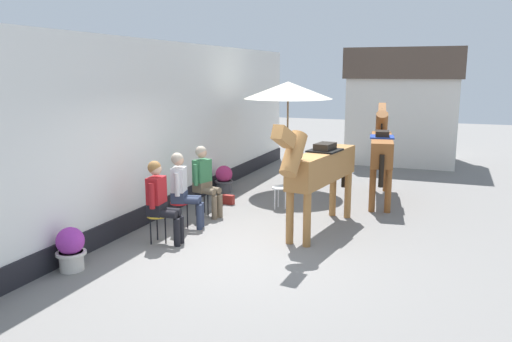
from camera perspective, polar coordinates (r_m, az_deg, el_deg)
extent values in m
plane|color=slate|center=(11.02, 5.32, -3.83)|extent=(40.00, 40.00, 0.00)
cube|color=white|center=(10.36, -10.59, 4.65)|extent=(0.30, 14.00, 3.40)
cube|color=black|center=(10.62, -10.21, -3.53)|extent=(0.34, 14.00, 0.36)
cube|color=silver|center=(16.77, 16.05, 5.41)|extent=(3.20, 2.40, 2.60)
cube|color=brown|center=(16.71, 16.37, 11.39)|extent=(3.40, 2.60, 0.90)
cylinder|color=gold|center=(8.69, -10.92, -4.90)|extent=(0.34, 0.34, 0.03)
cylinder|color=black|center=(8.69, -10.03, -6.50)|extent=(0.02, 0.02, 0.45)
cylinder|color=black|center=(8.89, -10.92, -6.15)|extent=(0.02, 0.02, 0.45)
cylinder|color=black|center=(8.68, -11.63, -6.59)|extent=(0.02, 0.02, 0.45)
cube|color=black|center=(8.65, -10.94, -4.17)|extent=(0.27, 0.34, 0.20)
cube|color=maroon|center=(8.58, -11.02, -2.10)|extent=(0.25, 0.36, 0.44)
sphere|color=tan|center=(8.51, -11.11, 0.19)|extent=(0.20, 0.20, 0.20)
sphere|color=olive|center=(8.51, -11.24, 0.40)|extent=(0.22, 0.22, 0.22)
cylinder|color=black|center=(8.66, -9.57, -4.46)|extent=(0.39, 0.17, 0.13)
cylinder|color=black|center=(8.66, -8.36, -6.47)|extent=(0.11, 0.11, 0.46)
cylinder|color=black|center=(8.52, -10.02, -4.73)|extent=(0.39, 0.17, 0.13)
cylinder|color=black|center=(8.53, -8.79, -6.78)|extent=(0.11, 0.11, 0.46)
cylinder|color=maroon|center=(8.75, -10.31, -2.15)|extent=(0.09, 0.09, 0.42)
cylinder|color=maroon|center=(8.41, -11.49, -2.74)|extent=(0.09, 0.09, 0.42)
cylinder|color=red|center=(9.45, -8.49, -3.52)|extent=(0.34, 0.34, 0.03)
cylinder|color=black|center=(9.48, -7.63, -4.95)|extent=(0.02, 0.02, 0.45)
cylinder|color=black|center=(9.64, -8.67, -4.70)|extent=(0.02, 0.02, 0.45)
cylinder|color=black|center=(9.42, -9.06, -5.10)|extent=(0.02, 0.02, 0.45)
cube|color=#2D3851|center=(9.42, -8.51, -2.84)|extent=(0.31, 0.37, 0.20)
cube|color=silver|center=(9.35, -8.57, -0.94)|extent=(0.30, 0.38, 0.44)
sphere|color=tan|center=(9.28, -8.63, 1.18)|extent=(0.20, 0.20, 0.20)
sphere|color=#B2A38E|center=(9.28, -8.76, 1.36)|extent=(0.22, 0.22, 0.22)
cylinder|color=#2D3851|center=(9.46, -7.27, -3.06)|extent=(0.40, 0.22, 0.13)
cylinder|color=#2D3851|center=(9.49, -6.11, -4.86)|extent=(0.11, 0.11, 0.46)
cylinder|color=#2D3851|center=(9.31, -7.50, -3.30)|extent=(0.40, 0.22, 0.13)
cylinder|color=#2D3851|center=(9.34, -6.32, -5.12)|extent=(0.11, 0.11, 0.46)
cylinder|color=silver|center=(9.54, -8.13, -0.99)|extent=(0.09, 0.09, 0.42)
cylinder|color=silver|center=(9.17, -8.77, -1.50)|extent=(0.09, 0.09, 0.42)
cylinder|color=black|center=(10.21, -5.96, -2.36)|extent=(0.34, 0.34, 0.03)
cylinder|color=black|center=(10.17, -5.36, -3.79)|extent=(0.02, 0.02, 0.45)
cylinder|color=black|center=(10.40, -5.76, -3.47)|extent=(0.02, 0.02, 0.45)
cylinder|color=black|center=(10.23, -6.69, -3.74)|extent=(0.02, 0.02, 0.45)
cube|color=brown|center=(10.18, -5.98, -1.73)|extent=(0.32, 0.37, 0.20)
cube|color=#337247|center=(10.12, -6.01, 0.04)|extent=(0.31, 0.39, 0.44)
sphere|color=tan|center=(10.06, -6.05, 2.00)|extent=(0.20, 0.20, 0.20)
sphere|color=#B2A38E|center=(10.06, -6.14, 2.17)|extent=(0.22, 0.22, 0.22)
cylinder|color=brown|center=(10.12, -4.88, -2.07)|extent=(0.40, 0.23, 0.13)
cylinder|color=brown|center=(10.07, -4.05, -3.89)|extent=(0.11, 0.11, 0.46)
cylinder|color=brown|center=(10.01, -5.49, -2.24)|extent=(0.40, 0.23, 0.13)
cylinder|color=brown|center=(9.96, -4.65, -4.07)|extent=(0.11, 0.11, 0.46)
cylinder|color=#337247|center=(10.26, -5.16, -0.08)|extent=(0.09, 0.09, 0.42)
cylinder|color=#337247|center=(9.97, -6.71, -0.43)|extent=(0.09, 0.09, 0.42)
cube|color=#9E6B38|center=(9.16, 7.39, 0.51)|extent=(0.76, 2.24, 0.52)
cylinder|color=#9E6B38|center=(8.39, 5.69, -5.43)|extent=(0.13, 0.13, 0.90)
cylinder|color=#9E6B38|center=(8.51, 3.78, -5.15)|extent=(0.13, 0.13, 0.90)
cylinder|color=#9E6B38|center=(10.13, 10.17, -2.66)|extent=(0.13, 0.13, 0.90)
cylinder|color=#9E6B38|center=(10.24, 8.54, -2.47)|extent=(0.13, 0.13, 0.90)
cylinder|color=#9E6B38|center=(8.01, 4.18, 1.89)|extent=(0.37, 0.67, 0.73)
cube|color=#9E6B38|center=(7.67, 3.11, 3.81)|extent=(0.26, 0.55, 0.40)
cube|color=black|center=(8.01, 4.26, 2.90)|extent=(0.13, 0.63, 0.48)
cylinder|color=black|center=(10.26, 9.78, 0.01)|extent=(0.11, 0.11, 0.65)
cube|color=black|center=(9.21, 7.67, 2.29)|extent=(0.58, 0.67, 0.03)
cube|color=black|center=(9.20, 7.68, 2.72)|extent=(0.34, 0.48, 0.12)
cube|color=brown|center=(11.48, 13.77, 2.41)|extent=(0.75, 2.24, 0.52)
cylinder|color=brown|center=(12.57, 12.87, -0.11)|extent=(0.13, 0.13, 0.90)
cylinder|color=brown|center=(12.57, 14.28, -0.17)|extent=(0.13, 0.13, 0.90)
cylinder|color=brown|center=(10.67, 12.81, -2.08)|extent=(0.13, 0.13, 0.90)
cylinder|color=brown|center=(10.67, 14.48, -2.15)|extent=(0.13, 0.13, 0.90)
cylinder|color=brown|center=(12.63, 13.79, 4.95)|extent=(0.37, 0.66, 0.73)
cube|color=brown|center=(12.94, 13.84, 6.46)|extent=(0.25, 0.55, 0.40)
cube|color=black|center=(12.59, 13.82, 5.58)|extent=(0.13, 0.63, 0.48)
cylinder|color=black|center=(10.40, 13.76, 0.00)|extent=(0.11, 0.11, 0.65)
cube|color=navy|center=(11.35, 13.84, 3.71)|extent=(0.58, 0.66, 0.03)
cube|color=black|center=(11.34, 13.85, 4.06)|extent=(0.34, 0.48, 0.12)
cylinder|color=beige|center=(7.93, -19.81, -9.39)|extent=(0.34, 0.34, 0.28)
cylinder|color=beige|center=(7.89, -19.87, -8.57)|extent=(0.43, 0.43, 0.04)
sphere|color=purple|center=(7.84, -19.96, -7.33)|extent=(0.40, 0.40, 0.40)
cylinder|color=#4C4C51|center=(12.15, -3.56, -1.73)|extent=(0.34, 0.34, 0.28)
cylinder|color=#4C4C51|center=(12.12, -3.57, -1.17)|extent=(0.43, 0.43, 0.04)
sphere|color=#B22D66|center=(12.09, -3.58, -0.34)|extent=(0.40, 0.40, 0.40)
cylinder|color=black|center=(12.55, 3.45, -1.82)|extent=(0.44, 0.44, 0.06)
cylinder|color=olive|center=(12.36, 3.51, 3.02)|extent=(0.04, 0.04, 2.20)
cone|color=beige|center=(12.25, 3.58, 8.96)|extent=(2.10, 2.10, 0.40)
cylinder|color=white|center=(10.64, 2.64, -1.87)|extent=(0.32, 0.32, 0.03)
cylinder|color=silver|center=(10.65, 3.29, -3.13)|extent=(0.02, 0.02, 0.43)
cylinder|color=silver|center=(10.82, 2.49, -2.91)|extent=(0.02, 0.02, 0.43)
cylinder|color=silver|center=(10.61, 2.10, -3.18)|extent=(0.02, 0.02, 0.43)
cube|color=maroon|center=(11.08, -3.15, -3.18)|extent=(0.29, 0.14, 0.20)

